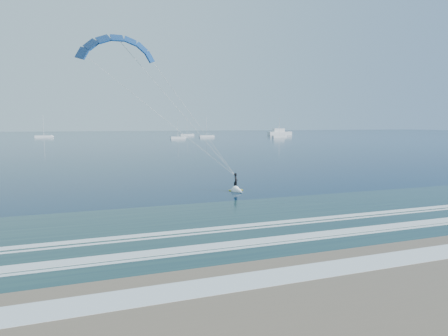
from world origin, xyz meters
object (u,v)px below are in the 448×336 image
Objects in this scene: sailboat_5 at (207,136)px; sailboat_4 at (187,135)px; motor_yacht at (279,133)px; sailboat_3 at (178,138)px; sailboat_6 at (279,136)px; sailboat_2 at (44,136)px; kitesurfer_rig at (179,111)px.

sailboat_4 is at bearing 93.55° from sailboat_5.
sailboat_4 is (-63.89, 10.20, -1.16)m from motor_yacht.
sailboat_6 reaches higher than sailboat_3.
sailboat_5 is (-61.68, -25.41, -1.16)m from motor_yacht.
sailboat_2 is 1.07× the size of sailboat_5.
kitesurfer_rig is 170.39m from sailboat_3.
sailboat_3 is 0.90× the size of sailboat_4.
sailboat_2 is at bearing 178.20° from motor_yacht.
sailboat_3 is 27.19m from sailboat_5.
sailboat_3 is at bearing -141.70° from sailboat_5.
sailboat_2 is at bearing 159.78° from sailboat_6.
sailboat_2 is at bearing 161.34° from sailboat_5.
sailboat_3 is at bearing -153.02° from motor_yacht.
kitesurfer_rig is at bearing -108.73° from sailboat_5.
motor_yacht is 64.71m from sailboat_4.
motor_yacht is 93.17m from sailboat_3.
sailboat_5 is (61.77, 182.17, -8.38)m from kitesurfer_rig.
motor_yacht is 1.42× the size of sailboat_5.
sailboat_2 reaches higher than sailboat_5.
kitesurfer_rig reaches higher than sailboat_3.
sailboat_4 is at bearing 74.70° from kitesurfer_rig.
sailboat_4 is (19.13, 52.47, 0.01)m from sailboat_3.
sailboat_2 reaches higher than sailboat_3.
motor_yacht is (123.45, 207.58, -7.22)m from kitesurfer_rig.
sailboat_2 is 1.11× the size of sailboat_6.
sailboat_3 is (67.91, -47.00, -0.01)m from sailboat_2.
motor_yacht is at bearing 26.98° from sailboat_3.
motor_yacht is at bearing 59.26° from kitesurfer_rig.
sailboat_3 is (-83.02, -42.27, -1.17)m from motor_yacht.
sailboat_5 reaches higher than motor_yacht.
sailboat_6 is (-22.87, -42.44, -1.17)m from motor_yacht.
sailboat_6 is at bearing -0.16° from sailboat_3.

